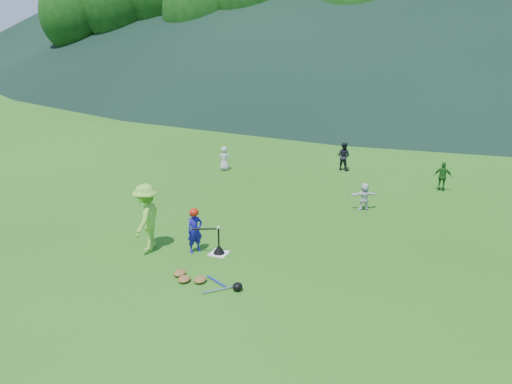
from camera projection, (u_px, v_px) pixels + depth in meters
ground at (219, 254)px, 12.84m from camera, size 120.00×120.00×0.00m
home_plate at (219, 253)px, 12.84m from camera, size 0.45×0.45×0.02m
baseball at (218, 227)px, 12.61m from camera, size 0.08×0.08×0.08m
batter_child at (195, 231)px, 12.79m from camera, size 0.47×0.51×1.17m
adult_coach at (147, 217)px, 12.84m from camera, size 0.90×1.27×1.78m
fielder_a at (224, 158)px, 20.06m from camera, size 0.54×0.43×0.97m
fielder_b at (343, 156)px, 20.03m from camera, size 0.63×0.53×1.15m
fielder_c at (443, 177)px, 17.53m from camera, size 0.62×0.26×1.05m
fielder_d at (364, 196)px, 15.75m from camera, size 0.86×0.63×0.90m
batting_tee at (219, 249)px, 12.80m from camera, size 0.30×0.30×0.68m
batter_gear at (195, 214)px, 12.62m from camera, size 0.72×0.31×0.53m
equipment_pile at (200, 280)px, 11.41m from camera, size 1.80×0.80×0.19m
outfield_fence at (386, 93)px, 37.15m from camera, size 70.07×0.08×1.33m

